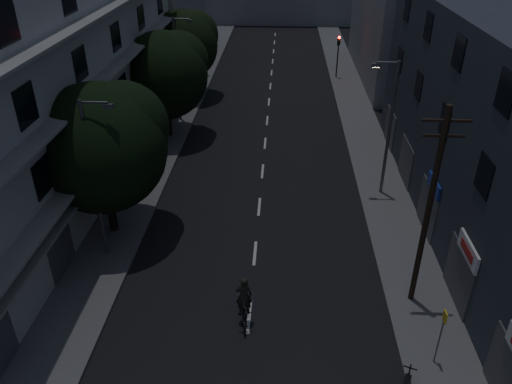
{
  "coord_description": "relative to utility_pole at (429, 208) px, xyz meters",
  "views": [
    {
      "loc": [
        1.15,
        -9.3,
        15.27
      ],
      "look_at": [
        0.0,
        12.0,
        3.0
      ],
      "focal_mm": 35.0,
      "sensor_mm": 36.0,
      "label": 1
    }
  ],
  "objects": [
    {
      "name": "building_left",
      "position": [
        -19.09,
        10.11,
        2.13
      ],
      "size": [
        7.0,
        36.0,
        14.0
      ],
      "color": "#B2B2AD",
      "rests_on": "ground"
    },
    {
      "name": "tree_far",
      "position": [
        -14.68,
        26.79,
        0.0
      ],
      "size": [
        6.09,
        6.09,
        7.53
      ],
      "color": "black",
      "rests_on": "sidewalk_left"
    },
    {
      "name": "street_lamp_left_near",
      "position": [
        -14.4,
        2.59,
        -0.27
      ],
      "size": [
        1.51,
        0.25,
        8.0
      ],
      "color": "#55565C",
      "rests_on": "sidewalk_left"
    },
    {
      "name": "sidewalk_left",
      "position": [
        -14.61,
        17.11,
        -4.79
      ],
      "size": [
        3.0,
        90.0,
        0.15
      ],
      "primitive_type": "cube",
      "color": "#565659",
      "rests_on": "ground"
    },
    {
      "name": "traffic_signal_far_right",
      "position": [
        -0.51,
        32.95,
        -1.77
      ],
      "size": [
        0.28,
        0.37,
        4.1
      ],
      "color": "black",
      "rests_on": "sidewalk_right"
    },
    {
      "name": "bus_stop_sign",
      "position": [
        0.12,
        -3.56,
        -2.98
      ],
      "size": [
        0.06,
        0.35,
        2.52
      ],
      "color": "#595B60",
      "rests_on": "sidewalk_right"
    },
    {
      "name": "cyclist",
      "position": [
        -7.3,
        -1.69,
        -4.07
      ],
      "size": [
        0.88,
        1.94,
        2.38
      ],
      "rotation": [
        0.0,
        0.0,
        0.12
      ],
      "color": "black",
      "rests_on": "ground"
    },
    {
      "name": "ground",
      "position": [
        -7.11,
        17.11,
        -4.87
      ],
      "size": [
        160.0,
        160.0,
        0.0
      ],
      "primitive_type": "plane",
      "color": "black",
      "rests_on": "ground"
    },
    {
      "name": "lane_markings",
      "position": [
        -7.11,
        23.36,
        -4.86
      ],
      "size": [
        0.15,
        60.5,
        0.01
      ],
      "color": "beige",
      "rests_on": "ground"
    },
    {
      "name": "traffic_signal_far_left",
      "position": [
        -13.79,
        33.1,
        -1.77
      ],
      "size": [
        0.28,
        0.37,
        4.1
      ],
      "color": "black",
      "rests_on": "sidewalk_left"
    },
    {
      "name": "tree_mid",
      "position": [
        -14.36,
        17.55,
        0.11
      ],
      "size": [
        6.27,
        6.27,
        7.72
      ],
      "color": "black",
      "rests_on": "sidewalk_left"
    },
    {
      "name": "tree_near",
      "position": [
        -14.7,
        4.72,
        0.32
      ],
      "size": [
        6.53,
        6.53,
        8.05
      ],
      "color": "black",
      "rests_on": "sidewalk_left"
    },
    {
      "name": "street_lamp_left_far",
      "position": [
        -14.03,
        20.63,
        -0.27
      ],
      "size": [
        1.51,
        0.25,
        8.0
      ],
      "color": "#525459",
      "rests_on": "sidewalk_left"
    },
    {
      "name": "street_lamp_right",
      "position": [
        0.09,
        9.53,
        -0.27
      ],
      "size": [
        1.51,
        0.25,
        8.0
      ],
      "color": "#5A5C62",
      "rests_on": "sidewalk_right"
    },
    {
      "name": "building_right",
      "position": [
        4.89,
        6.11,
        0.63
      ],
      "size": [
        6.19,
        28.0,
        11.0
      ],
      "color": "#2A2E39",
      "rests_on": "ground"
    },
    {
      "name": "building_far_right",
      "position": [
        4.89,
        34.11,
        1.63
      ],
      "size": [
        6.0,
        20.0,
        13.0
      ],
      "primitive_type": "cube",
      "color": "slate",
      "rests_on": "ground"
    },
    {
      "name": "utility_pole",
      "position": [
        0.0,
        0.0,
        0.0
      ],
      "size": [
        1.8,
        0.24,
        9.0
      ],
      "color": "black",
      "rests_on": "sidewalk_right"
    },
    {
      "name": "sidewalk_right",
      "position": [
        0.39,
        17.11,
        -4.79
      ],
      "size": [
        3.0,
        90.0,
        0.15
      ],
      "primitive_type": "cube",
      "color": "#565659",
      "rests_on": "ground"
    }
  ]
}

